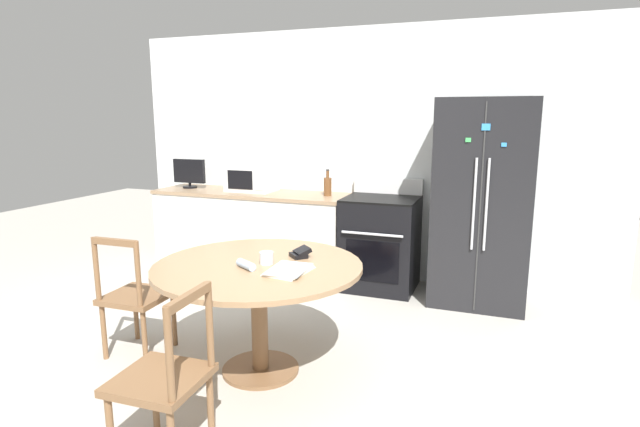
{
  "coord_description": "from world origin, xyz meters",
  "views": [
    {
      "loc": [
        1.43,
        -2.48,
        1.71
      ],
      "look_at": [
        0.09,
        1.15,
        0.95
      ],
      "focal_mm": 28.0,
      "sensor_mm": 36.0,
      "label": 1
    }
  ],
  "objects_px": {
    "refrigerator": "(482,203)",
    "wallet": "(300,253)",
    "dining_chair_left": "(135,297)",
    "dining_chair_near": "(165,379)",
    "counter_bottle": "(328,186)",
    "microwave": "(252,178)",
    "candle_glass": "(267,259)",
    "countertop_tv": "(189,172)",
    "oven_range": "(380,242)"
  },
  "relations": [
    {
      "from": "oven_range",
      "to": "microwave",
      "type": "distance_m",
      "value": 1.58
    },
    {
      "from": "countertop_tv",
      "to": "wallet",
      "type": "relative_size",
      "value": 2.24
    },
    {
      "from": "countertop_tv",
      "to": "dining_chair_left",
      "type": "relative_size",
      "value": 0.43
    },
    {
      "from": "oven_range",
      "to": "dining_chair_left",
      "type": "xyz_separation_m",
      "value": [
        -1.31,
        -2.03,
        -0.03
      ]
    },
    {
      "from": "counter_bottle",
      "to": "dining_chair_left",
      "type": "height_order",
      "value": "counter_bottle"
    },
    {
      "from": "countertop_tv",
      "to": "dining_chair_left",
      "type": "xyz_separation_m",
      "value": [
        0.93,
        -2.06,
        -0.64
      ]
    },
    {
      "from": "counter_bottle",
      "to": "oven_range",
      "type": "bearing_deg",
      "value": -3.66
    },
    {
      "from": "dining_chair_left",
      "to": "candle_glass",
      "type": "bearing_deg",
      "value": 4.05
    },
    {
      "from": "counter_bottle",
      "to": "dining_chair_left",
      "type": "distance_m",
      "value": 2.26
    },
    {
      "from": "oven_range",
      "to": "counter_bottle",
      "type": "bearing_deg",
      "value": 176.34
    },
    {
      "from": "oven_range",
      "to": "dining_chair_near",
      "type": "xyz_separation_m",
      "value": [
        -0.39,
        -2.9,
        -0.03
      ]
    },
    {
      "from": "counter_bottle",
      "to": "candle_glass",
      "type": "height_order",
      "value": "counter_bottle"
    },
    {
      "from": "oven_range",
      "to": "wallet",
      "type": "height_order",
      "value": "oven_range"
    },
    {
      "from": "microwave",
      "to": "dining_chair_left",
      "type": "distance_m",
      "value": 2.19
    },
    {
      "from": "microwave",
      "to": "candle_glass",
      "type": "relative_size",
      "value": 5.65
    },
    {
      "from": "dining_chair_left",
      "to": "dining_chair_near",
      "type": "relative_size",
      "value": 1.0
    },
    {
      "from": "oven_range",
      "to": "microwave",
      "type": "relative_size",
      "value": 2.13
    },
    {
      "from": "microwave",
      "to": "dining_chair_near",
      "type": "bearing_deg",
      "value": -70.0
    },
    {
      "from": "counter_bottle",
      "to": "dining_chair_near",
      "type": "relative_size",
      "value": 0.3
    },
    {
      "from": "candle_glass",
      "to": "wallet",
      "type": "distance_m",
      "value": 0.27
    },
    {
      "from": "dining_chair_left",
      "to": "wallet",
      "type": "relative_size",
      "value": 5.17
    },
    {
      "from": "oven_range",
      "to": "wallet",
      "type": "xyz_separation_m",
      "value": [
        -0.16,
        -1.7,
        0.32
      ]
    },
    {
      "from": "wallet",
      "to": "counter_bottle",
      "type": "bearing_deg",
      "value": 103.47
    },
    {
      "from": "dining_chair_left",
      "to": "candle_glass",
      "type": "relative_size",
      "value": 10.03
    },
    {
      "from": "countertop_tv",
      "to": "wallet",
      "type": "xyz_separation_m",
      "value": [
        2.08,
        -1.73,
        -0.29
      ]
    },
    {
      "from": "refrigerator",
      "to": "oven_range",
      "type": "distance_m",
      "value": 1.05
    },
    {
      "from": "microwave",
      "to": "candle_glass",
      "type": "xyz_separation_m",
      "value": [
        1.16,
        -1.99,
        -0.25
      ]
    },
    {
      "from": "refrigerator",
      "to": "dining_chair_near",
      "type": "height_order",
      "value": "refrigerator"
    },
    {
      "from": "microwave",
      "to": "wallet",
      "type": "relative_size",
      "value": 2.91
    },
    {
      "from": "oven_range",
      "to": "candle_glass",
      "type": "height_order",
      "value": "oven_range"
    },
    {
      "from": "microwave",
      "to": "countertop_tv",
      "type": "bearing_deg",
      "value": -177.64
    },
    {
      "from": "microwave",
      "to": "dining_chair_left",
      "type": "height_order",
      "value": "microwave"
    },
    {
      "from": "counter_bottle",
      "to": "dining_chair_left",
      "type": "xyz_separation_m",
      "value": [
        -0.73,
        -2.07,
        -0.57
      ]
    },
    {
      "from": "microwave",
      "to": "countertop_tv",
      "type": "xyz_separation_m",
      "value": [
        -0.78,
        -0.03,
        0.03
      ]
    },
    {
      "from": "refrigerator",
      "to": "dining_chair_near",
      "type": "distance_m",
      "value": 3.19
    },
    {
      "from": "counter_bottle",
      "to": "wallet",
      "type": "relative_size",
      "value": 1.57
    },
    {
      "from": "oven_range",
      "to": "candle_glass",
      "type": "relative_size",
      "value": 12.01
    },
    {
      "from": "oven_range",
      "to": "wallet",
      "type": "relative_size",
      "value": 6.19
    },
    {
      "from": "refrigerator",
      "to": "microwave",
      "type": "bearing_deg",
      "value": 177.36
    },
    {
      "from": "microwave",
      "to": "wallet",
      "type": "xyz_separation_m",
      "value": [
        1.31,
        -1.77,
        -0.26
      ]
    },
    {
      "from": "refrigerator",
      "to": "wallet",
      "type": "distance_m",
      "value": 2.0
    },
    {
      "from": "dining_chair_left",
      "to": "oven_range",
      "type": "bearing_deg",
      "value": 55.34
    },
    {
      "from": "dining_chair_near",
      "to": "candle_glass",
      "type": "height_order",
      "value": "dining_chair_near"
    },
    {
      "from": "refrigerator",
      "to": "candle_glass",
      "type": "relative_size",
      "value": 20.73
    },
    {
      "from": "dining_chair_left",
      "to": "refrigerator",
      "type": "bearing_deg",
      "value": 39.54
    },
    {
      "from": "dining_chair_left",
      "to": "microwave",
      "type": "bearing_deg",
      "value": 92.45
    },
    {
      "from": "dining_chair_near",
      "to": "microwave",
      "type": "bearing_deg",
      "value": 17.77
    },
    {
      "from": "counter_bottle",
      "to": "wallet",
      "type": "distance_m",
      "value": 1.8
    },
    {
      "from": "countertop_tv",
      "to": "counter_bottle",
      "type": "relative_size",
      "value": 1.43
    },
    {
      "from": "dining_chair_left",
      "to": "dining_chair_near",
      "type": "height_order",
      "value": "same"
    }
  ]
}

